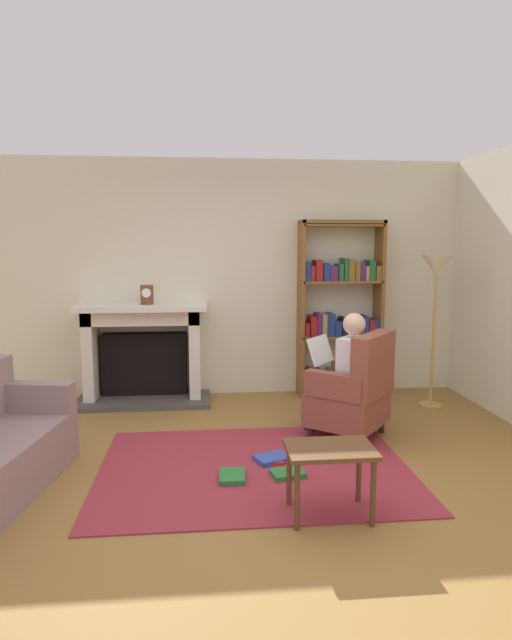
{
  "coord_description": "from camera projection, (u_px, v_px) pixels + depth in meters",
  "views": [
    {
      "loc": [
        -0.38,
        -3.67,
        1.73
      ],
      "look_at": [
        0.1,
        1.2,
        1.05
      ],
      "focal_mm": 30.1,
      "sensor_mm": 36.0,
      "label": 1
    }
  ],
  "objects": [
    {
      "name": "fireplace",
      "position": [
        144.0,
        349.0,
        5.98
      ],
      "size": [
        1.46,
        0.64,
        1.1
      ],
      "color": "#4C4742",
      "rests_on": "ground"
    },
    {
      "name": "mantel_clock",
      "position": [
        147.0,
        295.0,
        5.8
      ],
      "size": [
        0.14,
        0.14,
        0.21
      ],
      "color": "brown",
      "rests_on": "fireplace"
    },
    {
      "name": "area_rug",
      "position": [
        254.0,
        468.0,
        4.19
      ],
      "size": [
        2.4,
        1.8,
        0.01
      ],
      "primitive_type": "cube",
      "color": "maroon",
      "rests_on": "ground"
    },
    {
      "name": "scattered_books",
      "position": [
        265.0,
        467.0,
        4.15
      ],
      "size": [
        0.66,
        0.58,
        0.04
      ],
      "color": "red",
      "rests_on": "area_rug"
    },
    {
      "name": "side_table",
      "position": [
        330.0,
        458.0,
        3.41
      ],
      "size": [
        0.56,
        0.39,
        0.46
      ],
      "color": "brown",
      "rests_on": "ground"
    },
    {
      "name": "back_wall",
      "position": [
        236.0,
        279.0,
        6.22
      ],
      "size": [
        5.6,
        0.1,
        2.7
      ],
      "primitive_type": "cube",
      "color": "beige",
      "rests_on": "ground"
    },
    {
      "name": "ground",
      "position": [
        258.0,
        486.0,
        3.9
      ],
      "size": [
        14.0,
        14.0,
        0.0
      ],
      "primitive_type": "plane",
      "color": "olive"
    },
    {
      "name": "floor_lamp",
      "position": [
        436.0,
        279.0,
        5.62
      ],
      "size": [
        0.32,
        0.32,
        1.64
      ],
      "color": "#B7933F",
      "rests_on": "ground"
    },
    {
      "name": "bookshelf",
      "position": [
        340.0,
        314.0,
        6.18
      ],
      "size": [
        0.95,
        0.32,
        2.01
      ],
      "color": "brown",
      "rests_on": "ground"
    },
    {
      "name": "armchair_reading",
      "position": [
        354.0,
        392.0,
        4.83
      ],
      "size": [
        0.89,
        0.89,
        0.97
      ],
      "rotation": [
        0.0,
        0.0,
        4.02
      ],
      "color": "#331E14",
      "rests_on": "ground"
    },
    {
      "name": "seated_reader",
      "position": [
        343.0,
        369.0,
        4.87
      ],
      "size": [
        0.59,
        0.57,
        1.14
      ],
      "rotation": [
        0.0,
        0.0,
        4.02
      ],
      "color": "silver",
      "rests_on": "ground"
    }
  ]
}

